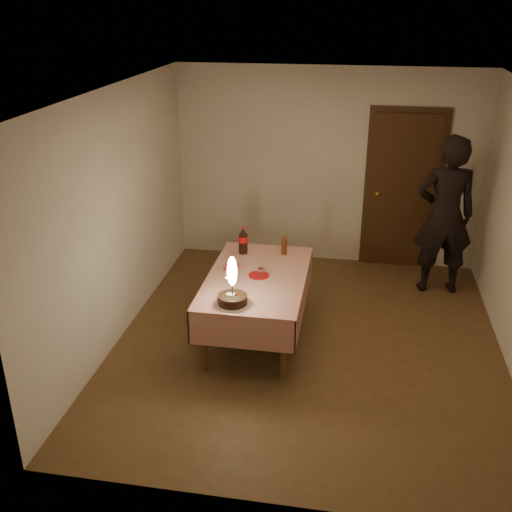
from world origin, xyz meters
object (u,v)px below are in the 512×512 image
(cola_bottle, at_px, (243,240))
(photographer, at_px, (445,216))
(red_cup, at_px, (233,269))
(dining_table, at_px, (257,284))
(amber_bottle_right, at_px, (284,244))
(clear_cup, at_px, (261,272))
(birthday_cake, at_px, (232,293))
(red_plate, at_px, (259,275))

(cola_bottle, height_order, photographer, photographer)
(red_cup, bearing_deg, dining_table, -2.45)
(amber_bottle_right, xyz_separation_m, photographer, (1.81, 0.84, 0.16))
(red_cup, relative_size, cola_bottle, 0.31)
(clear_cup, distance_m, cola_bottle, 0.65)
(birthday_cake, height_order, clear_cup, birthday_cake)
(dining_table, bearing_deg, clear_cup, -0.92)
(dining_table, bearing_deg, cola_bottle, 114.11)
(red_cup, relative_size, clear_cup, 1.11)
(dining_table, bearing_deg, red_plate, 34.81)
(dining_table, relative_size, birthday_cake, 3.54)
(dining_table, xyz_separation_m, photographer, (2.02, 1.46, 0.37))
(red_plate, bearing_deg, clear_cup, -32.12)
(red_cup, distance_m, photographer, 2.71)
(red_plate, bearing_deg, photographer, 35.82)
(photographer, bearing_deg, red_plate, -144.18)
(amber_bottle_right, bearing_deg, red_cup, -127.34)
(birthday_cake, xyz_separation_m, red_plate, (0.14, 0.65, -0.11))
(red_cup, relative_size, amber_bottle_right, 0.39)
(clear_cup, height_order, cola_bottle, cola_bottle)
(birthday_cake, relative_size, amber_bottle_right, 1.90)
(clear_cup, bearing_deg, birthday_cake, -104.33)
(cola_bottle, bearing_deg, birthday_cake, -83.72)
(red_cup, distance_m, cola_bottle, 0.57)
(birthday_cake, bearing_deg, cola_bottle, 96.28)
(birthday_cake, xyz_separation_m, cola_bottle, (-0.13, 1.21, 0.04))
(dining_table, xyz_separation_m, red_cup, (-0.26, 0.01, 0.15))
(photographer, bearing_deg, clear_cup, -143.61)
(cola_bottle, bearing_deg, red_cup, -90.37)
(birthday_cake, bearing_deg, red_cup, 101.87)
(birthday_cake, distance_m, amber_bottle_right, 1.30)
(amber_bottle_right, distance_m, photographer, 2.00)
(clear_cup, bearing_deg, red_plate, 147.88)
(clear_cup, bearing_deg, red_cup, 177.76)
(dining_table, height_order, red_plate, red_plate)
(red_plate, distance_m, red_cup, 0.28)
(red_cup, xyz_separation_m, cola_bottle, (0.00, 0.56, 0.10))
(dining_table, relative_size, cola_bottle, 5.42)
(red_plate, distance_m, amber_bottle_right, 0.64)
(photographer, bearing_deg, amber_bottle_right, -155.21)
(cola_bottle, xyz_separation_m, photographer, (2.27, 0.89, 0.12))
(red_plate, height_order, amber_bottle_right, amber_bottle_right)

